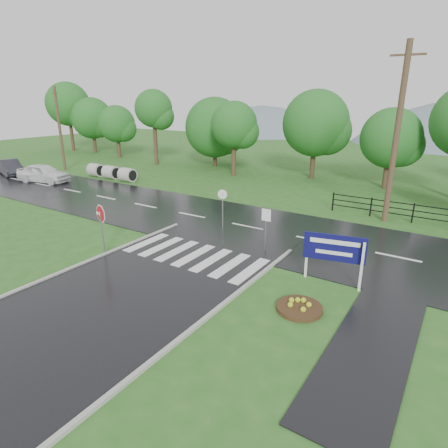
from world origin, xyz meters
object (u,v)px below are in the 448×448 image
Objects in this scene: estate_billboard at (334,250)px; car_dark at (12,175)px; culvert_pipes at (111,172)px; car_white at (45,182)px; stop_sign at (101,218)px.

estate_billboard is 33.34m from car_dark.
culvert_pipes reaches higher than car_dark.
car_dark is (-32.91, 5.15, -1.42)m from estate_billboard.
culvert_pipes is 1.16× the size of car_white.
culvert_pipes is at bearing -51.53° from car_dark.
stop_sign reaches higher than car_white.
culvert_pipes is 1.24× the size of car_dark.
car_white is at bearing -76.57° from car_dark.
car_dark is (-5.83, 0.24, 0.00)m from car_white.
estate_billboard is at bearing -21.41° from culvert_pipes.
estate_billboard reaches higher than culvert_pipes.
car_white is at bearing 169.72° from estate_billboard.
car_dark is at bearing 160.61° from stop_sign.
estate_billboard is at bearing 16.78° from stop_sign.
culvert_pipes is 5.69m from car_white.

